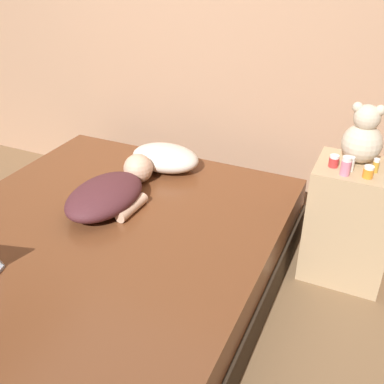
# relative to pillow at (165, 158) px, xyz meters

# --- Properties ---
(ground_plane) EXTENTS (12.00, 12.00, 0.00)m
(ground_plane) POSITION_rel_pillow_xyz_m (0.01, -0.72, -0.49)
(ground_plane) COLOR brown
(wall_back) EXTENTS (8.00, 0.06, 2.60)m
(wall_back) POSITION_rel_pillow_xyz_m (0.01, 0.52, 0.81)
(wall_back) COLOR tan
(wall_back) RESTS_ON ground_plane
(bed) EXTENTS (1.72, 1.93, 0.41)m
(bed) POSITION_rel_pillow_xyz_m (0.01, -0.72, -0.28)
(bed) COLOR #2D2319
(bed) RESTS_ON ground_plane
(nightstand) EXTENTS (0.44, 0.36, 0.68)m
(nightstand) POSITION_rel_pillow_xyz_m (1.15, -0.03, -0.15)
(nightstand) COLOR tan
(nightstand) RESTS_ON ground_plane
(pillow) EXTENTS (0.44, 0.30, 0.15)m
(pillow) POSITION_rel_pillow_xyz_m (0.00, 0.00, 0.00)
(pillow) COLOR beige
(pillow) RESTS_ON bed
(person_lying) EXTENTS (0.37, 0.69, 0.18)m
(person_lying) POSITION_rel_pillow_xyz_m (-0.07, -0.50, 0.00)
(person_lying) COLOR #4C2328
(person_lying) RESTS_ON bed
(teddy_bear) EXTENTS (0.20, 0.20, 0.31)m
(teddy_bear) POSITION_rel_pillow_xyz_m (1.13, 0.04, 0.33)
(teddy_bear) COLOR beige
(teddy_bear) RESTS_ON nightstand
(bottle_amber) EXTENTS (0.03, 0.03, 0.07)m
(bottle_amber) POSITION_rel_pillow_xyz_m (1.22, -0.06, 0.23)
(bottle_amber) COLOR gold
(bottle_amber) RESTS_ON nightstand
(bottle_red) EXTENTS (0.05, 0.05, 0.06)m
(bottle_red) POSITION_rel_pillow_xyz_m (1.02, -0.08, 0.22)
(bottle_red) COLOR #B72D2D
(bottle_red) RESTS_ON nightstand
(bottle_pink) EXTENTS (0.05, 0.05, 0.10)m
(bottle_pink) POSITION_rel_pillow_xyz_m (1.08, -0.15, 0.24)
(bottle_pink) COLOR pink
(bottle_pink) RESTS_ON nightstand
(bottle_white) EXTENTS (0.04, 0.04, 0.08)m
(bottle_white) POSITION_rel_pillow_xyz_m (1.10, -0.10, 0.23)
(bottle_white) COLOR white
(bottle_white) RESTS_ON nightstand
(bottle_orange) EXTENTS (0.05, 0.05, 0.06)m
(bottle_orange) POSITION_rel_pillow_xyz_m (1.19, -0.13, 0.22)
(bottle_orange) COLOR orange
(bottle_orange) RESTS_ON nightstand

